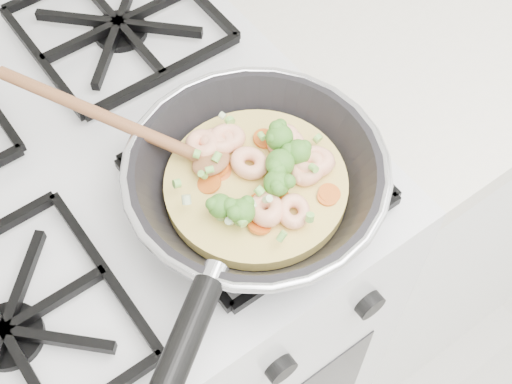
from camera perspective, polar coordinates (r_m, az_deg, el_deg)
stove at (r=1.21m, az=-10.12°, el=-9.89°), size 0.60×0.60×0.92m
counter_right at (r=1.52m, az=16.85°, el=6.91°), size 1.00×0.60×0.90m
skillet at (r=0.73m, az=-0.18°, el=0.81°), size 0.41×0.44×0.09m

